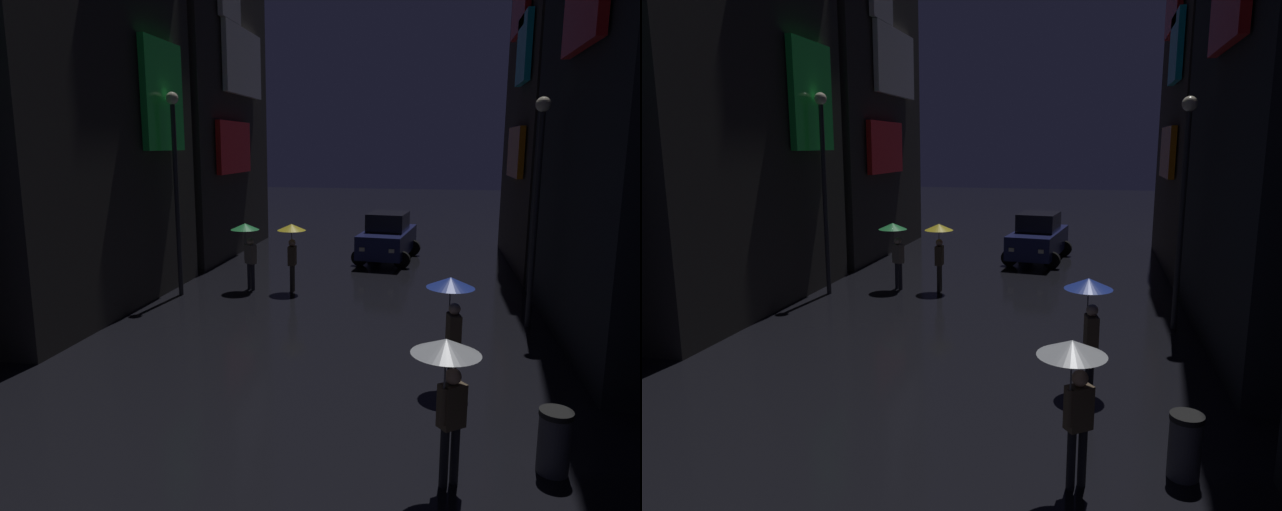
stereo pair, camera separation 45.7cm
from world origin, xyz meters
TOP-DOWN VIEW (x-y plane):
  - building_left_far at (-7.48, 22.08)m, footprint 4.25×8.18m
  - building_right_far at (7.48, 21.91)m, footprint 4.25×7.84m
  - pedestrian_midstreet_centre_yellow at (-1.77, 16.10)m, footprint 0.90×0.90m
  - pedestrian_near_crossing_clear at (2.78, 6.17)m, footprint 0.90×0.90m
  - pedestrian_far_right_green at (-3.20, 16.01)m, footprint 0.90×0.90m
  - pedestrian_midstreet_left_blue at (2.92, 9.60)m, footprint 0.90×0.90m
  - car_distant at (0.80, 21.56)m, footprint 2.57×4.29m
  - streetlamp_right_far at (5.00, 13.74)m, footprint 0.36×0.36m
  - streetlamp_left_far at (-5.00, 14.93)m, footprint 0.36×0.36m
  - trash_bin at (4.30, 6.86)m, footprint 0.46×0.46m

SIDE VIEW (x-z plane):
  - trash_bin at x=4.30m, z-range 0.00..0.93m
  - car_distant at x=0.80m, z-range -0.03..1.89m
  - pedestrian_midstreet_centre_yellow at x=-1.77m, z-range 0.61..2.73m
  - pedestrian_near_crossing_clear at x=2.78m, z-range 0.61..2.73m
  - pedestrian_far_right_green at x=-3.20m, z-range 0.61..2.73m
  - pedestrian_midstreet_left_blue at x=2.92m, z-range 0.61..2.73m
  - streetlamp_right_far at x=5.00m, z-range 0.70..6.36m
  - streetlamp_left_far at x=-5.00m, z-range 0.71..6.76m
  - building_right_far at x=7.48m, z-range 0.01..16.15m
  - building_left_far at x=-7.48m, z-range 0.00..16.88m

